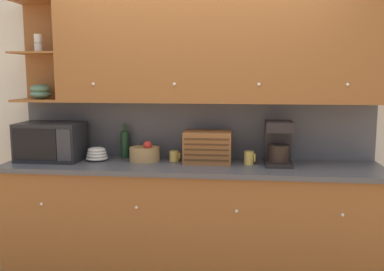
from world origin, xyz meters
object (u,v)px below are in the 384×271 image
at_px(wine_bottle, 125,142).
at_px(bread_box, 208,147).
at_px(mug, 175,156).
at_px(bowl_stack_on_counter, 97,154).
at_px(fruit_basket, 145,154).
at_px(microwave, 51,141).
at_px(mug_blue_second, 249,158).
at_px(coffee_maker, 279,143).

height_order(wine_bottle, bread_box, wine_bottle).
relative_size(wine_bottle, mug, 3.27).
height_order(bowl_stack_on_counter, fruit_basket, fruit_basket).
distance_m(microwave, mug, 1.09).
bearing_deg(bowl_stack_on_counter, mug_blue_second, -0.30).
relative_size(microwave, wine_bottle, 1.76).
distance_m(bowl_stack_on_counter, mug_blue_second, 1.32).
distance_m(fruit_basket, coffee_maker, 1.14).
height_order(bowl_stack_on_counter, mug_blue_second, bowl_stack_on_counter).
bearing_deg(mug_blue_second, fruit_basket, 177.42).
bearing_deg(coffee_maker, wine_bottle, 173.14).
bearing_deg(bread_box, microwave, -178.36).
bearing_deg(mug, bowl_stack_on_counter, -175.51).
bearing_deg(coffee_maker, bowl_stack_on_counter, -179.91).
bearing_deg(wine_bottle, fruit_basket, -31.89).
bearing_deg(bowl_stack_on_counter, fruit_basket, 4.57).
bearing_deg(wine_bottle, microwave, -162.86).
distance_m(bowl_stack_on_counter, bread_box, 0.97).
relative_size(fruit_basket, coffee_maker, 0.71).
distance_m(bowl_stack_on_counter, coffee_maker, 1.56).
height_order(wine_bottle, fruit_basket, wine_bottle).
relative_size(wine_bottle, mug_blue_second, 2.82).
distance_m(wine_bottle, mug_blue_second, 1.12).
bearing_deg(microwave, bread_box, 1.64).
relative_size(bowl_stack_on_counter, mug, 2.02).
bearing_deg(wine_bottle, mug_blue_second, -8.79).
relative_size(wine_bottle, fruit_basket, 1.18).
distance_m(microwave, bowl_stack_on_counter, 0.42).
height_order(fruit_basket, mug, fruit_basket).
height_order(microwave, mug_blue_second, microwave).
bearing_deg(wine_bottle, bowl_stack_on_counter, -141.69).
height_order(bowl_stack_on_counter, mug, bowl_stack_on_counter).
xyz_separation_m(bowl_stack_on_counter, fruit_basket, (0.42, 0.03, 0.01)).
height_order(mug_blue_second, coffee_maker, coffee_maker).
bearing_deg(coffee_maker, bread_box, 178.69).
relative_size(microwave, mug_blue_second, 4.95).
bearing_deg(wine_bottle, bread_box, -11.08).
bearing_deg(bowl_stack_on_counter, wine_bottle, 38.31).
xyz_separation_m(bowl_stack_on_counter, wine_bottle, (0.21, 0.16, 0.08)).
distance_m(bread_box, coffee_maker, 0.59).
bearing_deg(mug, fruit_basket, -175.63).
xyz_separation_m(fruit_basket, coffee_maker, (1.13, -0.03, 0.12)).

